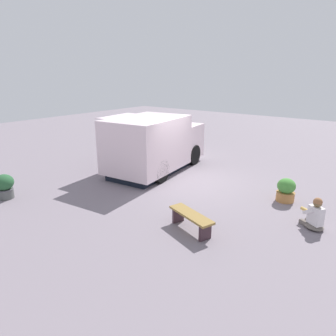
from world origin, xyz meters
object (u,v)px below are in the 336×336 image
(planter_flowering_far, at_px, (286,190))
(plaza_bench, at_px, (191,218))
(food_truck, at_px, (155,145))
(person_customer, at_px, (315,216))
(planter_flowering_near, at_px, (4,186))

(planter_flowering_far, height_order, plaza_bench, planter_flowering_far)
(food_truck, relative_size, plaza_bench, 3.37)
(person_customer, xyz_separation_m, planter_flowering_far, (1.13, -1.35, 0.02))
(planter_flowering_far, distance_m, plaza_bench, 3.66)
(planter_flowering_near, height_order, planter_flowering_far, planter_flowering_near)
(person_customer, xyz_separation_m, plaza_bench, (2.50, 2.05, 0.00))
(plaza_bench, bearing_deg, food_truck, -40.28)
(food_truck, xyz_separation_m, plaza_bench, (-3.99, 3.38, -0.73))
(planter_flowering_near, distance_m, planter_flowering_far, 9.02)
(planter_flowering_far, bearing_deg, food_truck, 0.19)
(person_customer, distance_m, plaza_bench, 3.23)
(planter_flowering_near, distance_m, plaza_bench, 6.24)
(food_truck, distance_m, plaza_bench, 5.29)
(person_customer, bearing_deg, food_truck, -11.63)
(food_truck, distance_m, person_customer, 6.67)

